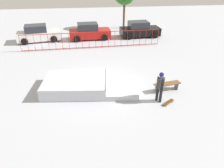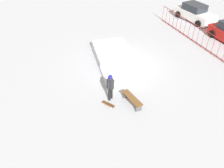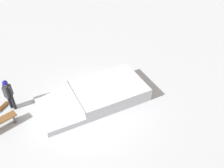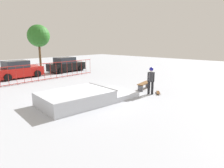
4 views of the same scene
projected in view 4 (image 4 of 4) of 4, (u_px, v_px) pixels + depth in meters
name	position (u px, v px, depth m)	size (l,w,h in m)	color
ground_plane	(90.00, 98.00, 11.51)	(60.00, 60.00, 0.00)	#B2B7C1
skate_ramp	(83.00, 97.00, 10.58)	(5.64, 3.15, 0.74)	silver
skater	(151.00, 79.00, 12.14)	(0.44, 0.40, 1.73)	black
skateboard	(158.00, 92.00, 12.48)	(0.77, 0.62, 0.09)	#593314
perimeter_fence	(35.00, 73.00, 15.97)	(12.36, 0.46, 1.50)	maroon
park_bench	(144.00, 84.00, 13.56)	(1.65, 0.68, 0.48)	brown
parked_car_red	(18.00, 70.00, 17.76)	(4.19, 2.11, 1.60)	red
parked_car_black	(66.00, 65.00, 21.65)	(4.18, 2.08, 1.60)	black
distant_tree	(39.00, 36.00, 22.87)	(2.57, 2.57, 5.24)	brown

